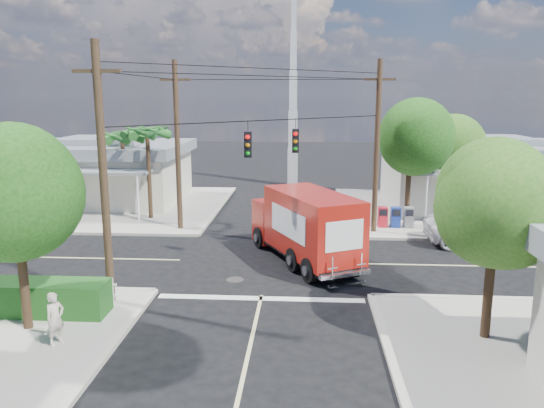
{
  "coord_description": "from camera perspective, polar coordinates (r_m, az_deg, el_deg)",
  "views": [
    {
      "loc": [
        1.57,
        -22.36,
        7.27
      ],
      "look_at": [
        0.0,
        2.0,
        2.2
      ],
      "focal_mm": 35.0,
      "sensor_mm": 36.0,
      "label": 1
    }
  ],
  "objects": [
    {
      "name": "palm_nw_back",
      "position": [
        33.35,
        -15.82,
        6.83
      ],
      "size": [
        3.01,
        3.08,
        5.19
      ],
      "color": "#422D1C",
      "rests_on": "sidewalk_nw"
    },
    {
      "name": "hedge_sw",
      "position": [
        19.74,
        -25.93,
        -8.97
      ],
      "size": [
        6.2,
        1.2,
        1.1
      ],
      "primitive_type": "cube",
      "color": "#164E17",
      "rests_on": "sidewalk_sw"
    },
    {
      "name": "picket_fence",
      "position": [
        20.3,
        -24.33,
        -8.29
      ],
      "size": [
        5.94,
        0.06,
        1.0
      ],
      "color": "silver",
      "rests_on": "sidewalk_sw"
    },
    {
      "name": "sidewalk_ne",
      "position": [
        35.25,
        18.92,
        -0.69
      ],
      "size": [
        14.12,
        14.12,
        0.14
      ],
      "color": "#ABA69A",
      "rests_on": "ground"
    },
    {
      "name": "tree_ne_front",
      "position": [
        29.76,
        14.7,
        6.53
      ],
      "size": [
        4.21,
        4.14,
        6.66
      ],
      "color": "#422D1C",
      "rests_on": "sidewalk_ne"
    },
    {
      "name": "road_markings",
      "position": [
        22.17,
        -0.58,
        -7.4
      ],
      "size": [
        32.0,
        32.0,
        0.01
      ],
      "color": "beige",
      "rests_on": "ground"
    },
    {
      "name": "pedestrian",
      "position": [
        16.81,
        -22.29,
        -11.34
      ],
      "size": [
        0.61,
        0.69,
        1.58
      ],
      "primitive_type": "imported",
      "rotation": [
        0.0,
        0.0,
        1.08
      ],
      "color": "beige",
      "rests_on": "sidewalk_sw"
    },
    {
      "name": "ground",
      "position": [
        23.56,
        -0.32,
        -6.24
      ],
      "size": [
        120.0,
        120.0,
        0.0
      ],
      "primitive_type": "plane",
      "color": "black",
      "rests_on": "ground"
    },
    {
      "name": "tree_sw_front",
      "position": [
        17.36,
        -25.93,
        0.8
      ],
      "size": [
        3.88,
        3.78,
        6.03
      ],
      "color": "#422D1C",
      "rests_on": "sidewalk_sw"
    },
    {
      "name": "tree_se",
      "position": [
        16.38,
        22.99,
        -0.57
      ],
      "size": [
        3.67,
        3.54,
        5.62
      ],
      "color": "#422D1C",
      "rests_on": "sidewalk_se"
    },
    {
      "name": "vending_boxes",
      "position": [
        29.71,
        13.15,
        -1.37
      ],
      "size": [
        1.9,
        0.5,
        1.1
      ],
      "color": "red",
      "rests_on": "sidewalk_ne"
    },
    {
      "name": "parked_car",
      "position": [
        28.07,
        22.11,
        -2.41
      ],
      "size": [
        6.01,
        2.85,
        1.66
      ],
      "primitive_type": "imported",
      "rotation": [
        0.0,
        0.0,
        1.55
      ],
      "color": "silver",
      "rests_on": "ground"
    },
    {
      "name": "utility_poles",
      "position": [
        24.31,
        -3.81,
        5.58
      ],
      "size": [
        12.0,
        10.68,
        9.0
      ],
      "color": "#473321",
      "rests_on": "ground"
    },
    {
      "name": "radio_tower",
      "position": [
        42.4,
        2.28,
        9.52
      ],
      "size": [
        0.8,
        0.8,
        17.0
      ],
      "color": "silver",
      "rests_on": "ground"
    },
    {
      "name": "tree_ne_back",
      "position": [
        32.52,
        18.44,
        5.69
      ],
      "size": [
        3.77,
        3.66,
        5.82
      ],
      "color": "#422D1C",
      "rests_on": "sidewalk_ne"
    },
    {
      "name": "delivery_truck",
      "position": [
        23.24,
        3.59,
        -2.36
      ],
      "size": [
        5.22,
        7.53,
        3.18
      ],
      "color": "black",
      "rests_on": "ground"
    },
    {
      "name": "building_ne",
      "position": [
        36.36,
        21.18,
        3.11
      ],
      "size": [
        11.8,
        10.2,
        4.5
      ],
      "color": "silver",
      "rests_on": "sidewalk_ne"
    },
    {
      "name": "building_nw",
      "position": [
        37.71,
        -17.47,
        3.5
      ],
      "size": [
        10.8,
        10.2,
        4.3
      ],
      "color": "beige",
      "rests_on": "sidewalk_nw"
    },
    {
      "name": "sidewalk_nw",
      "position": [
        36.21,
        -16.5,
        -0.22
      ],
      "size": [
        14.12,
        14.12,
        0.14
      ],
      "color": "#ABA69A",
      "rests_on": "ground"
    },
    {
      "name": "palm_nw_front",
      "position": [
        31.28,
        -13.28,
        7.34
      ],
      "size": [
        3.01,
        3.08,
        5.59
      ],
      "color": "#422D1C",
      "rests_on": "sidewalk_nw"
    }
  ]
}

